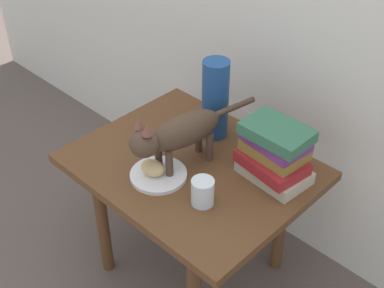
{
  "coord_description": "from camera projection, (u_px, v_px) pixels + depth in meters",
  "views": [
    {
      "loc": [
        0.93,
        -0.96,
        1.59
      ],
      "look_at": [
        0.0,
        0.0,
        0.59
      ],
      "focal_mm": 48.9,
      "sensor_mm": 36.0,
      "label": 1
    }
  ],
  "objects": [
    {
      "name": "ground_plane",
      "position": [
        192.0,
        265.0,
        2.02
      ],
      "size": [
        6.0,
        6.0,
        0.0
      ],
      "primitive_type": "plane",
      "color": "brown"
    },
    {
      "name": "side_table",
      "position": [
        192.0,
        179.0,
        1.76
      ],
      "size": [
        0.76,
        0.61,
        0.51
      ],
      "color": "brown",
      "rests_on": "ground"
    },
    {
      "name": "plate",
      "position": [
        158.0,
        175.0,
        1.66
      ],
      "size": [
        0.18,
        0.18,
        0.01
      ],
      "primitive_type": "cylinder",
      "color": "white",
      "rests_on": "side_table"
    },
    {
      "name": "bread_roll",
      "position": [
        153.0,
        168.0,
        1.64
      ],
      "size": [
        0.09,
        0.07,
        0.05
      ],
      "primitive_type": "ellipsoid",
      "rotation": [
        0.0,
        0.0,
        0.17
      ],
      "color": "#E0BC7A",
      "rests_on": "plate"
    },
    {
      "name": "cat",
      "position": [
        178.0,
        134.0,
        1.63
      ],
      "size": [
        0.14,
        0.47,
        0.23
      ],
      "color": "#4C3828",
      "rests_on": "side_table"
    },
    {
      "name": "book_stack",
      "position": [
        274.0,
        153.0,
        1.61
      ],
      "size": [
        0.23,
        0.18,
        0.19
      ],
      "color": "#BCB299",
      "rests_on": "side_table"
    },
    {
      "name": "green_vase",
      "position": [
        215.0,
        99.0,
        1.77
      ],
      "size": [
        0.09,
        0.09,
        0.29
      ],
      "primitive_type": "cylinder",
      "color": "navy",
      "rests_on": "side_table"
    },
    {
      "name": "candle_jar",
      "position": [
        203.0,
        193.0,
        1.55
      ],
      "size": [
        0.07,
        0.07,
        0.08
      ],
      "color": "silver",
      "rests_on": "side_table"
    }
  ]
}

